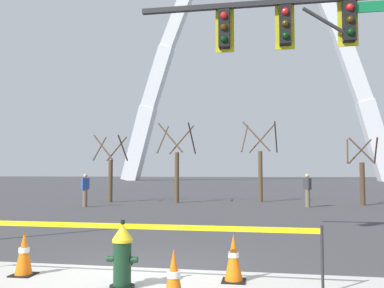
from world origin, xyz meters
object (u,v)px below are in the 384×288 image
at_px(traffic_cone_mid_sidewalk, 234,258).
at_px(traffic_cone_by_hydrant, 174,279).
at_px(fire_hydrant, 123,256).
at_px(monument_arch, 251,64).
at_px(traffic_cone_curb_edge, 24,254).
at_px(pedestrian_walking_left, 85,190).
at_px(pedestrian_walking_right, 307,190).
at_px(traffic_signal_gantry, 334,57).

bearing_deg(traffic_cone_mid_sidewalk, traffic_cone_by_hydrant, -115.85).
bearing_deg(fire_hydrant, traffic_cone_mid_sidewalk, 22.11).
bearing_deg(monument_arch, traffic_cone_by_hydrant, -89.22).
xyz_separation_m(traffic_cone_curb_edge, monument_arch, (1.81, 68.33, 20.92)).
distance_m(pedestrian_walking_left, pedestrian_walking_right, 10.62).
bearing_deg(monument_arch, fire_hydrant, -89.98).
bearing_deg(pedestrian_walking_left, fire_hydrant, -63.39).
distance_m(traffic_cone_curb_edge, traffic_signal_gantry, 7.45).
distance_m(traffic_cone_mid_sidewalk, monument_arch, 71.28).
distance_m(traffic_cone_by_hydrant, traffic_signal_gantry, 6.44).
bearing_deg(traffic_cone_curb_edge, traffic_signal_gantry, 30.56).
relative_size(traffic_signal_gantry, pedestrian_walking_left, 4.04).
bearing_deg(traffic_cone_by_hydrant, monument_arch, 90.78).
xyz_separation_m(fire_hydrant, traffic_signal_gantry, (3.62, 3.65, 3.80)).
bearing_deg(fire_hydrant, traffic_cone_by_hydrant, -37.44).
xyz_separation_m(traffic_signal_gantry, monument_arch, (-3.64, 65.11, 17.01)).
distance_m(traffic_cone_curb_edge, monument_arch, 71.48).
xyz_separation_m(traffic_cone_mid_sidewalk, traffic_signal_gantry, (2.05, 3.01, 3.91)).
bearing_deg(monument_arch, pedestrian_walking_left, -96.51).
bearing_deg(pedestrian_walking_left, pedestrian_walking_right, 9.13).
xyz_separation_m(monument_arch, pedestrian_walking_right, (4.10, -54.27, -20.46)).
relative_size(traffic_cone_mid_sidewalk, traffic_cone_curb_edge, 1.00).
bearing_deg(pedestrian_walking_left, monument_arch, 83.49).
bearing_deg(monument_arch, traffic_cone_mid_sidewalk, -88.66).
xyz_separation_m(fire_hydrant, traffic_cone_curb_edge, (-1.84, 0.43, -0.11)).
distance_m(traffic_cone_by_hydrant, pedestrian_walking_right, 15.52).
height_order(traffic_cone_mid_sidewalk, pedestrian_walking_left, pedestrian_walking_left).
bearing_deg(fire_hydrant, pedestrian_walking_left, 116.61).
distance_m(traffic_cone_curb_edge, pedestrian_walking_right, 15.26).
height_order(traffic_cone_curb_edge, pedestrian_walking_right, pedestrian_walking_right).
bearing_deg(traffic_cone_mid_sidewalk, pedestrian_walking_right, 79.76).
height_order(traffic_cone_mid_sidewalk, pedestrian_walking_right, pedestrian_walking_right).
distance_m(traffic_cone_mid_sidewalk, pedestrian_walking_left, 14.56).
bearing_deg(traffic_signal_gantry, monument_arch, 93.20).
bearing_deg(traffic_cone_by_hydrant, pedestrian_walking_left, 118.50).
xyz_separation_m(pedestrian_walking_left, pedestrian_walking_right, (10.49, 1.69, 0.00)).
bearing_deg(pedestrian_walking_right, traffic_cone_curb_edge, -112.80).
height_order(traffic_signal_gantry, monument_arch, monument_arch).
relative_size(traffic_cone_by_hydrant, pedestrian_walking_left, 0.46).
bearing_deg(pedestrian_walking_right, monument_arch, 94.32).
relative_size(fire_hydrant, pedestrian_walking_left, 0.62).
xyz_separation_m(traffic_cone_mid_sidewalk, pedestrian_walking_right, (2.50, 13.85, 0.46)).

